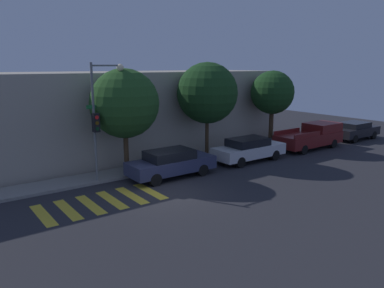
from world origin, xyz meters
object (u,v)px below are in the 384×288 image
at_px(sedan_middle, 249,149).
at_px(tree_near_corner, 124,104).
at_px(pickup_truck, 312,136).
at_px(traffic_light_pole, 101,109).
at_px(tree_far_end, 272,93).
at_px(sedan_near_corner, 171,163).
at_px(tree_midblock, 207,93).
at_px(sedan_far_end, 354,130).

xyz_separation_m(sedan_middle, tree_near_corner, (-7.27, 1.79, 3.04)).
bearing_deg(pickup_truck, sedan_middle, -180.00).
bearing_deg(traffic_light_pole, tree_near_corner, 18.97).
height_order(tree_near_corner, tree_far_end, tree_near_corner).
relative_size(traffic_light_pole, tree_far_end, 1.09).
bearing_deg(sedan_near_corner, tree_midblock, 25.28).
xyz_separation_m(tree_midblock, tree_far_end, (5.72, -0.00, -0.22)).
xyz_separation_m(sedan_middle, pickup_truck, (6.13, 0.00, 0.10)).
bearing_deg(sedan_near_corner, traffic_light_pole, 158.09).
distance_m(traffic_light_pole, tree_midblock, 6.99).
distance_m(sedan_near_corner, tree_far_end, 10.17).
relative_size(pickup_truck, tree_far_end, 0.99).
distance_m(sedan_far_end, tree_midblock, 13.91).
distance_m(traffic_light_pole, sedan_far_end, 20.59).
xyz_separation_m(traffic_light_pole, tree_far_end, (12.68, 0.52, 0.21)).
bearing_deg(sedan_far_end, sedan_middle, -180.00).
distance_m(tree_midblock, tree_far_end, 5.73).
distance_m(sedan_far_end, tree_near_corner, 19.16).
distance_m(tree_near_corner, tree_midblock, 5.45).
bearing_deg(tree_near_corner, sedan_far_end, -5.44).
bearing_deg(sedan_far_end, tree_midblock, 172.37).
distance_m(sedan_middle, tree_far_end, 5.30).
bearing_deg(tree_near_corner, sedan_near_corner, -47.36).
bearing_deg(traffic_light_pole, sedan_far_end, -3.58).
distance_m(traffic_light_pole, sedan_middle, 9.34).
relative_size(sedan_middle, tree_far_end, 0.87).
bearing_deg(tree_far_end, sedan_near_corner, -169.34).
bearing_deg(sedan_near_corner, sedan_far_end, 0.00).
height_order(sedan_middle, sedan_far_end, sedan_middle).
relative_size(sedan_near_corner, tree_far_end, 0.86).
xyz_separation_m(sedan_far_end, tree_midblock, (-13.38, 1.79, 3.36)).
bearing_deg(sedan_middle, sedan_far_end, 0.00).
xyz_separation_m(sedan_far_end, tree_near_corner, (-18.83, 1.79, 3.06)).
bearing_deg(tree_near_corner, sedan_middle, -13.84).
distance_m(sedan_near_corner, tree_midblock, 5.36).
bearing_deg(sedan_middle, tree_far_end, 24.70).
relative_size(pickup_truck, sedan_far_end, 1.22).
xyz_separation_m(sedan_near_corner, sedan_middle, (5.62, 0.00, -0.00)).
xyz_separation_m(sedan_near_corner, tree_far_end, (9.52, 1.79, 3.11)).
relative_size(traffic_light_pole, pickup_truck, 1.10).
bearing_deg(pickup_truck, sedan_far_end, 0.00).
bearing_deg(sedan_far_end, tree_near_corner, 174.56).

